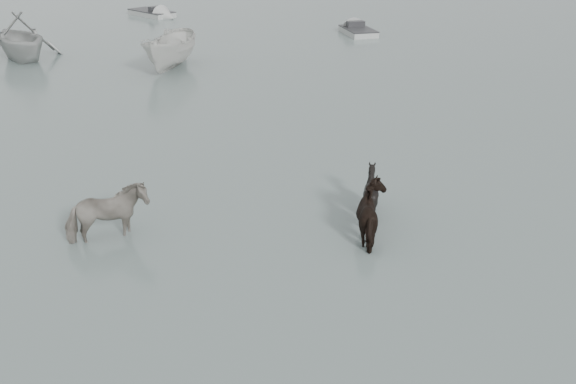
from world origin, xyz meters
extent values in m
plane|color=#566763|center=(0.00, 0.00, 0.00)|extent=(140.00, 140.00, 0.00)
imported|color=black|center=(-3.68, 3.33, 0.84)|extent=(2.07, 1.08, 1.68)
imported|color=black|center=(2.12, 0.16, 0.79)|extent=(1.50, 1.70, 1.57)
imported|color=black|center=(2.94, 1.48, 0.70)|extent=(1.45, 1.34, 1.39)
imported|color=#AAACAA|center=(-1.96, 25.53, 1.35)|extent=(5.09, 5.69, 2.70)
imported|color=beige|center=(4.16, 19.59, 0.97)|extent=(4.74, 5.02, 1.94)
camera|label=1|loc=(-6.92, -10.99, 7.60)|focal=40.00mm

